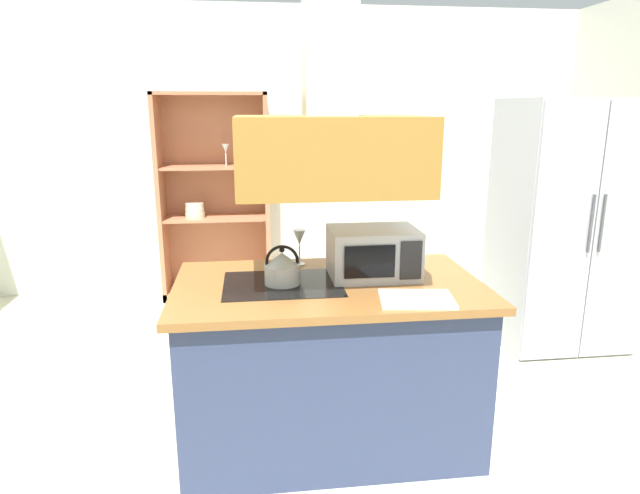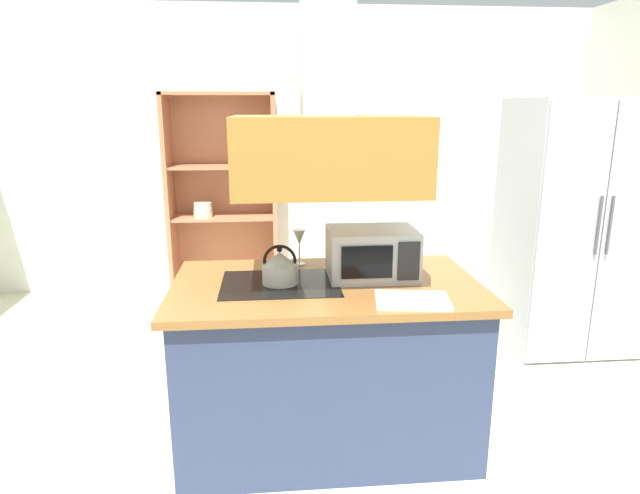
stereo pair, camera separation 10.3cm
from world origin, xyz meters
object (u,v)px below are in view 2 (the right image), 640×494
(cutting_board, at_px, (412,300))
(microwave, at_px, (372,253))
(wine_glass_on_counter, at_px, (299,239))
(kettle, at_px, (280,268))
(dish_cabinet, at_px, (223,207))
(refrigerator, at_px, (572,227))

(cutting_board, bearing_deg, microwave, 106.40)
(microwave, bearing_deg, wine_glass_on_counter, 143.82)
(cutting_board, height_order, microwave, microwave)
(wine_glass_on_counter, bearing_deg, cutting_board, -54.11)
(kettle, bearing_deg, dish_cabinet, 101.00)
(kettle, bearing_deg, wine_glass_on_counter, 71.15)
(cutting_board, bearing_deg, dish_cabinet, 110.98)
(dish_cabinet, bearing_deg, kettle, -79.00)
(refrigerator, bearing_deg, cutting_board, -137.86)
(dish_cabinet, xyz_separation_m, kettle, (0.49, -2.54, 0.14))
(microwave, bearing_deg, kettle, -171.05)
(refrigerator, bearing_deg, kettle, -153.35)
(dish_cabinet, xyz_separation_m, cutting_board, (1.10, -2.87, 0.06))
(kettle, relative_size, cutting_board, 0.60)
(dish_cabinet, relative_size, cutting_board, 5.62)
(refrigerator, bearing_deg, microwave, -148.98)
(refrigerator, relative_size, wine_glass_on_counter, 8.94)
(refrigerator, xyz_separation_m, microwave, (-1.69, -1.02, 0.11))
(microwave, xyz_separation_m, wine_glass_on_counter, (-0.37, 0.27, 0.02))
(dish_cabinet, bearing_deg, refrigerator, -28.50)
(dish_cabinet, relative_size, microwave, 4.15)
(dish_cabinet, relative_size, kettle, 9.38)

